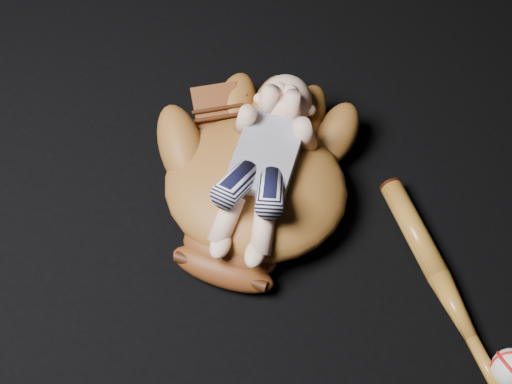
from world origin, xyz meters
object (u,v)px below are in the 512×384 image
baseball_bat (445,289)px  baseball_glove (256,181)px  newborn_baby (262,166)px  baseball (512,369)px

baseball_bat → baseball_glove: bearing=170.4°
newborn_baby → baseball: bearing=-23.2°
baseball → baseball_glove: bearing=161.1°
newborn_baby → baseball: newborn_baby is taller
baseball_glove → baseball_bat: size_ratio=1.06×
baseball_glove → baseball_bat: (0.39, -0.07, -0.06)m
newborn_baby → baseball_bat: newborn_baby is taller
newborn_baby → baseball: 0.56m
baseball_glove → baseball: bearing=-18.6°
baseball_glove → baseball: (0.53, -0.18, -0.04)m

